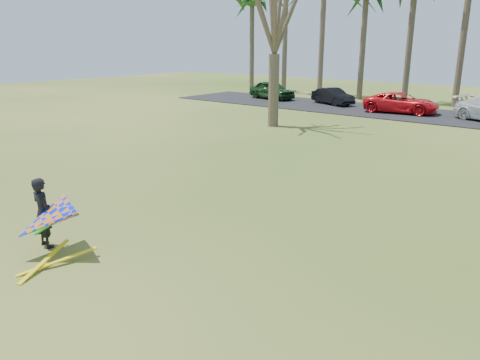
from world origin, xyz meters
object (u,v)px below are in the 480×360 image
Objects in this scene: bare_tree_left at (275,4)px; car_1 at (333,96)px; kite_flyer at (43,220)px; car_2 at (401,103)px; car_0 at (272,90)px.

bare_tree_left is 12.74m from car_1.
car_1 is at bearing 99.90° from bare_tree_left.
car_2 is at bearing 93.99° from kite_flyer.
kite_flyer reaches higher than car_1.
kite_flyer is (5.97, -17.87, -6.06)m from bare_tree_left.
kite_flyer is at bearing -142.50° from car_1.
car_0 is 1.90× the size of kite_flyer.
car_2 is 27.77m from kite_flyer.
kite_flyer is at bearing -141.61° from car_0.
kite_flyer is at bearing -71.52° from bare_tree_left.
car_1 is 29.88m from kite_flyer.
car_1 is at bearing 70.91° from car_2.
bare_tree_left is 19.79m from kite_flyer.
bare_tree_left reaches higher than car_1.
car_0 is 11.90m from car_2.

